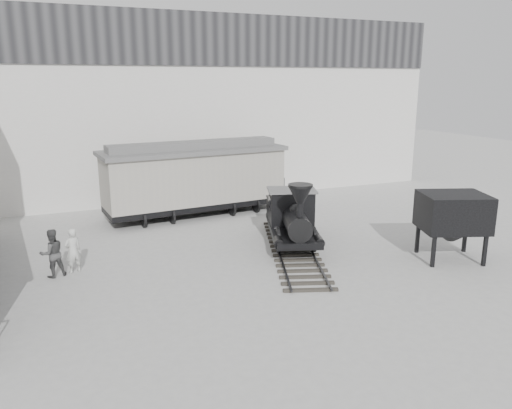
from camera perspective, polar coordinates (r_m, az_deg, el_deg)
name	(u,v)px	position (r m, az deg, el deg)	size (l,w,h in m)	color
ground	(284,283)	(18.38, 3.17, -9.00)	(90.00, 90.00, 0.00)	#9E9E9B
north_wall	(179,108)	(31.15, -8.83, 10.85)	(34.00, 2.51, 11.00)	silver
locomotive	(292,221)	(22.01, 4.16, -1.88)	(4.71, 9.10, 3.16)	#2B2722
boxcar	(195,177)	(27.11, -7.01, 3.15)	(10.12, 3.98, 4.05)	black
visitor_a	(73,251)	(20.28, -20.20, -4.98)	(0.64, 0.42, 1.76)	silver
visitor_b	(52,253)	(20.13, -22.27, -5.18)	(0.90, 0.70, 1.85)	#444444
coal_hopper	(453,217)	(21.72, 21.54, -1.33)	(3.07, 2.80, 2.76)	black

